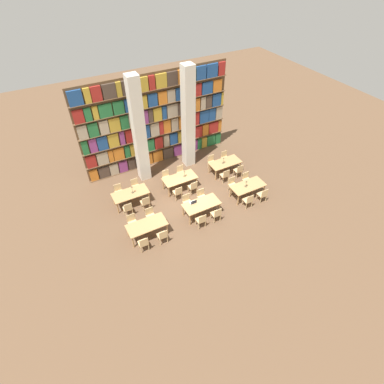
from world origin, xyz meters
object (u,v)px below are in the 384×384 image
Objects in this scene: reading_table_4 at (180,179)px; desk_lamp_2 at (184,173)px; chair_11 at (246,179)px; chair_20 at (225,175)px; laptop at (193,202)px; reading_table_2 at (248,187)px; chair_21 at (212,162)px; chair_2 at (163,236)px; chair_4 at (201,220)px; chair_22 at (239,170)px; reading_table_0 at (147,226)px; chair_3 at (150,215)px; chair_15 at (135,186)px; chair_12 at (128,208)px; chair_17 at (166,177)px; chair_10 at (263,195)px; chair_13 at (119,191)px; chair_8 at (248,200)px; desk_lamp_3 at (223,159)px; chair_23 at (225,157)px; chair_1 at (132,222)px; pillar_center at (188,119)px; chair_6 at (216,214)px; chair_18 at (193,187)px; pillar_left at (139,132)px; reading_table_3 at (131,194)px; chair_0 at (144,243)px; chair_5 at (187,202)px; chair_14 at (145,202)px; chair_9 at (232,184)px; chair_7 at (202,196)px; reading_table_5 at (225,163)px; chair_16 at (178,192)px; chair_19 at (181,172)px; desk_lamp_1 at (132,188)px; reading_table_1 at (201,205)px.

reading_table_4 is 4.81× the size of desk_lamp_2.
chair_20 is (-0.87, 0.86, 0.00)m from chair_11.
laptop is 0.17× the size of reading_table_2.
chair_2 is at bearing 37.90° from chair_21.
chair_22 is (3.84, 2.37, 0.00)m from chair_4.
chair_11 is (6.26, 0.78, -0.19)m from reading_table_0.
chair_3 is 2.44m from chair_15.
reading_table_4 is (3.24, 0.63, 0.19)m from chair_12.
chair_11 is at bearing 149.42° from chair_17.
chair_10 is 7.66m from chair_13.
desk_lamp_3 is at bearing 82.83° from chair_8.
chair_1 is at bearing 19.25° from chair_23.
pillar_center is 6.94× the size of chair_6.
chair_20 is (2.08, 0.04, 0.00)m from chair_18.
reading_table_2 is (4.29, -4.18, -2.35)m from pillar_left.
chair_4 is at bearing 144.37° from chair_3.
chair_6 is 0.47× the size of reading_table_3.
chair_8 is (1.97, 0.05, 0.00)m from chair_6.
pillar_left is at bearing 155.98° from desk_lamp_3.
chair_0 is 3.22m from reading_table_3.
pillar_left is 6.94× the size of chair_5.
reading_table_4 is (0.38, 3.07, 0.19)m from chair_4.
reading_table_3 is at bearing 136.12° from chair_6.
chair_2 is at bearing -179.38° from chair_8.
chair_6 and chair_14 have the same top height.
chair_3 is at bearing -106.57° from pillar_left.
chair_17 is (0.89, -1.16, -2.53)m from pillar_left.
chair_1 is 5.80m from chair_9.
pillar_center is 6.94× the size of chair_20.
reading_table_3 is 2.15× the size of chair_15.
chair_1 is at bearing 90.00° from chair_0.
chair_21 is at bearing -130.64° from chair_7.
reading_table_0 is 3.90m from chair_17.
chair_8 is 2.53m from chair_22.
reading_table_5 is at bearing 171.45° from chair_15.
chair_2 and chair_13 have the same top height.
reading_table_4 is (0.38, 1.60, 0.19)m from chair_5.
chair_17 and chair_18 have the same top height.
chair_16 is at bearing 33.96° from reading_table_0.
pillar_left is 6.94× the size of chair_9.
chair_0 is at bearing 53.04° from chair_17.
chair_12 is 1.00× the size of chair_19.
chair_1 is at bearing -111.51° from desk_lamp_1.
chair_8 is at bearing 128.03° from chair_17.
chair_3 is 0.47× the size of reading_table_5.
chair_13 and chair_18 have the same top height.
chair_21 is at bearing 97.48° from reading_table_2.
reading_table_1 is 2.15× the size of chair_11.
desk_lamp_2 is at bearing 13.73° from chair_23.
desk_lamp_3 reaches higher than chair_0.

